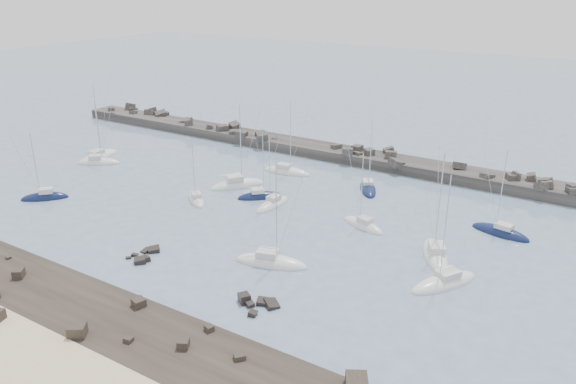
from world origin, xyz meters
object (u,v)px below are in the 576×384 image
at_px(sailboat_7, 271,263).
at_px(sailboat_8, 368,189).
at_px(sailboat_4, 287,172).
at_px(sailboat_9, 363,226).
at_px(sailboat_5, 196,200).
at_px(sailboat_2, 45,198).
at_px(sailboat_13, 500,233).
at_px(sailboat_3, 238,186).
at_px(sailboat_1, 99,157).
at_px(sailboat_6, 273,205).
at_px(sailboat_10, 435,255).
at_px(sailboat_0, 98,163).
at_px(sailboat_14, 260,197).
at_px(sailboat_11, 444,283).

xyz_separation_m(sailboat_7, sailboat_8, (-0.39, 28.31, -0.02)).
bearing_deg(sailboat_4, sailboat_9, -32.80).
xyz_separation_m(sailboat_4, sailboat_5, (-4.85, -17.91, -0.00)).
relative_size(sailboat_7, sailboat_9, 1.25).
relative_size(sailboat_2, sailboat_4, 0.84).
xyz_separation_m(sailboat_5, sailboat_13, (41.43, 12.26, 0.01)).
xyz_separation_m(sailboat_3, sailboat_9, (23.51, -3.30, -0.02)).
relative_size(sailboat_2, sailboat_7, 0.80).
relative_size(sailboat_3, sailboat_8, 1.18).
relative_size(sailboat_1, sailboat_7, 1.05).
bearing_deg(sailboat_6, sailboat_10, -6.38).
bearing_deg(sailboat_7, sailboat_9, 72.59).
relative_size(sailboat_4, sailboat_8, 1.10).
distance_m(sailboat_2, sailboat_9, 48.02).
bearing_deg(sailboat_13, sailboat_10, -116.11).
relative_size(sailboat_9, sailboat_10, 0.80).
relative_size(sailboat_0, sailboat_3, 0.86).
relative_size(sailboat_4, sailboat_7, 0.96).
xyz_separation_m(sailboat_7, sailboat_14, (-12.97, 16.54, -0.01)).
relative_size(sailboat_3, sailboat_14, 1.30).
xyz_separation_m(sailboat_6, sailboat_10, (25.36, -2.84, 0.02)).
bearing_deg(sailboat_5, sailboat_0, 170.92).
bearing_deg(sailboat_6, sailboat_1, 176.96).
bearing_deg(sailboat_4, sailboat_10, -27.53).
bearing_deg(sailboat_2, sailboat_7, 1.53).
height_order(sailboat_9, sailboat_10, sailboat_10).
relative_size(sailboat_9, sailboat_14, 1.01).
bearing_deg(sailboat_2, sailboat_5, 30.00).
bearing_deg(sailboat_11, sailboat_9, 146.93).
xyz_separation_m(sailboat_3, sailboat_8, (18.33, 9.74, -0.03)).
distance_m(sailboat_5, sailboat_6, 11.69).
xyz_separation_m(sailboat_2, sailboat_14, (27.40, 17.62, -0.02)).
height_order(sailboat_7, sailboat_13, sailboat_7).
height_order(sailboat_2, sailboat_4, sailboat_4).
relative_size(sailboat_10, sailboat_13, 1.13).
bearing_deg(sailboat_14, sailboat_13, 10.30).
bearing_deg(sailboat_7, sailboat_8, 90.79).
distance_m(sailboat_3, sailboat_6, 9.88).
bearing_deg(sailboat_6, sailboat_7, -57.25).
height_order(sailboat_3, sailboat_10, sailboat_3).
distance_m(sailboat_7, sailboat_11, 19.71).
height_order(sailboat_0, sailboat_2, sailboat_0).
distance_m(sailboat_7, sailboat_13, 30.96).
xyz_separation_m(sailboat_1, sailboat_2, (9.10, -18.06, 0.02)).
bearing_deg(sailboat_13, sailboat_1, -175.35).
xyz_separation_m(sailboat_0, sailboat_5, (26.48, -4.23, -0.01)).
xyz_separation_m(sailboat_10, sailboat_11, (2.91, -5.83, -0.02)).
xyz_separation_m(sailboat_1, sailboat_14, (36.49, -0.44, 0.00)).
bearing_deg(sailboat_3, sailboat_5, -101.60).
distance_m(sailboat_5, sailboat_7, 22.91).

